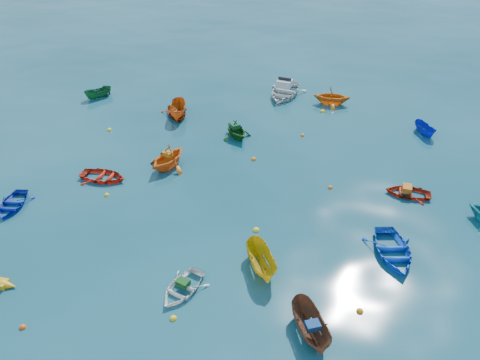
# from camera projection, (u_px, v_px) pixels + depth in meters

# --- Properties ---
(ground) EXTENTS (160.00, 160.00, 0.00)m
(ground) POSITION_uv_depth(u_px,v_px,m) (228.00, 237.00, 25.31)
(ground) COLOR #093642
(ground) RESTS_ON ground
(dinghy_blue_sw) EXTENTS (2.26, 2.98, 0.58)m
(dinghy_blue_sw) POSITION_uv_depth(u_px,v_px,m) (13.00, 207.00, 27.58)
(dinghy_blue_sw) COLOR #0D21AB
(dinghy_blue_sw) RESTS_ON ground
(dinghy_white_near) EXTENTS (2.85, 3.25, 0.56)m
(dinghy_white_near) POSITION_uv_depth(u_px,v_px,m) (182.00, 290.00, 22.09)
(dinghy_white_near) COLOR white
(dinghy_white_near) RESTS_ON ground
(sampan_brown_mid) EXTENTS (2.22, 3.29, 1.19)m
(sampan_brown_mid) POSITION_uv_depth(u_px,v_px,m) (310.00, 334.00, 20.02)
(sampan_brown_mid) COLOR brown
(sampan_brown_mid) RESTS_ON ground
(dinghy_blue_se) EXTENTS (3.09, 3.96, 0.75)m
(dinghy_blue_se) POSITION_uv_depth(u_px,v_px,m) (392.00, 254.00, 24.16)
(dinghy_blue_se) COLOR blue
(dinghy_blue_se) RESTS_ON ground
(dinghy_orange_w) EXTENTS (3.75, 3.96, 1.64)m
(dinghy_orange_w) POSITION_uv_depth(u_px,v_px,m) (169.00, 167.00, 31.29)
(dinghy_orange_w) COLOR orange
(dinghy_orange_w) RESTS_ON ground
(sampan_yellow_mid) EXTENTS (2.22, 3.30, 1.19)m
(sampan_yellow_mid) POSITION_uv_depth(u_px,v_px,m) (261.00, 269.00, 23.29)
(sampan_yellow_mid) COLOR gold
(sampan_yellow_mid) RESTS_ON ground
(dinghy_red_nw) EXTENTS (3.28, 2.53, 0.63)m
(dinghy_red_nw) POSITION_uv_depth(u_px,v_px,m) (104.00, 179.00, 30.03)
(dinghy_red_nw) COLOR red
(dinghy_red_nw) RESTS_ON ground
(sampan_orange_n) EXTENTS (1.64, 3.38, 1.26)m
(sampan_orange_n) POSITION_uv_depth(u_px,v_px,m) (179.00, 116.00, 37.62)
(sampan_orange_n) COLOR #BF5612
(sampan_orange_n) RESTS_ON ground
(dinghy_green_n) EXTENTS (3.36, 3.45, 1.38)m
(dinghy_green_n) POSITION_uv_depth(u_px,v_px,m) (236.00, 137.00, 34.76)
(dinghy_green_n) COLOR #125115
(dinghy_green_n) RESTS_ON ground
(dinghy_red_ne) EXTENTS (2.90, 2.24, 0.56)m
(dinghy_red_ne) POSITION_uv_depth(u_px,v_px,m) (407.00, 195.00, 28.59)
(dinghy_red_ne) COLOR #AB220E
(dinghy_red_ne) RESTS_ON ground
(sampan_blue_far) EXTENTS (1.64, 2.49, 0.90)m
(sampan_blue_far) POSITION_uv_depth(u_px,v_px,m) (424.00, 134.00, 35.17)
(sampan_blue_far) COLOR #0D1FAD
(sampan_blue_far) RESTS_ON ground
(dinghy_red_far) EXTENTS (3.30, 3.70, 0.63)m
(dinghy_red_far) POSITION_uv_depth(u_px,v_px,m) (177.00, 116.00, 37.76)
(dinghy_red_far) COLOR #A82F0E
(dinghy_red_far) RESTS_ON ground
(dinghy_orange_far) EXTENTS (3.14, 2.75, 1.59)m
(dinghy_orange_far) POSITION_uv_depth(u_px,v_px,m) (331.00, 104.00, 39.63)
(dinghy_orange_far) COLOR orange
(dinghy_orange_far) RESTS_ON ground
(sampan_green_far) EXTENTS (2.39, 2.40, 0.95)m
(sampan_green_far) POSITION_uv_depth(u_px,v_px,m) (99.00, 97.00, 40.76)
(sampan_green_far) COLOR #13542A
(sampan_green_far) RESTS_ON ground
(motorboat_white) EXTENTS (4.42, 5.33, 1.56)m
(motorboat_white) POSITION_uv_depth(u_px,v_px,m) (284.00, 95.00, 41.13)
(motorboat_white) COLOR silver
(motorboat_white) RESTS_ON ground
(tarp_green_a) EXTENTS (0.71, 0.64, 0.28)m
(tarp_green_a) POSITION_uv_depth(u_px,v_px,m) (183.00, 283.00, 21.93)
(tarp_green_a) COLOR #114717
(tarp_green_a) RESTS_ON dinghy_white_near
(tarp_blue_a) EXTENTS (0.72, 0.64, 0.29)m
(tarp_blue_a) POSITION_uv_depth(u_px,v_px,m) (313.00, 326.00, 19.49)
(tarp_blue_a) COLOR navy
(tarp_blue_a) RESTS_ON sampan_brown_mid
(tarp_orange_a) EXTENTS (0.72, 0.65, 0.28)m
(tarp_orange_a) POSITION_uv_depth(u_px,v_px,m) (168.00, 154.00, 30.79)
(tarp_orange_a) COLOR #C07313
(tarp_orange_a) RESTS_ON dinghy_orange_w
(tarp_green_b) EXTENTS (0.79, 0.75, 0.31)m
(tarp_green_b) POSITION_uv_depth(u_px,v_px,m) (235.00, 126.00, 34.36)
(tarp_green_b) COLOR #124924
(tarp_green_b) RESTS_ON dinghy_green_n
(tarp_orange_b) EXTENTS (0.62, 0.77, 0.34)m
(tarp_orange_b) POSITION_uv_depth(u_px,v_px,m) (407.00, 188.00, 28.36)
(tarp_orange_b) COLOR #C66214
(tarp_orange_b) RESTS_ON dinghy_red_ne
(buoy_or_a) EXTENTS (0.29, 0.29, 0.29)m
(buoy_or_a) POSITION_uv_depth(u_px,v_px,m) (23.00, 328.00, 20.31)
(buoy_or_a) COLOR #DF4A0C
(buoy_or_a) RESTS_ON ground
(buoy_ye_a) EXTENTS (0.32, 0.32, 0.32)m
(buoy_ye_a) POSITION_uv_depth(u_px,v_px,m) (173.00, 319.00, 20.71)
(buoy_ye_a) COLOR yellow
(buoy_ye_a) RESTS_ON ground
(buoy_or_b) EXTENTS (0.33, 0.33, 0.33)m
(buoy_or_b) POSITION_uv_depth(u_px,v_px,m) (360.00, 312.00, 21.04)
(buoy_or_b) COLOR orange
(buoy_or_b) RESTS_ON ground
(buoy_ye_b) EXTENTS (0.31, 0.31, 0.31)m
(buoy_ye_b) POSITION_uv_depth(u_px,v_px,m) (107.00, 195.00, 28.52)
(buoy_ye_b) COLOR yellow
(buoy_ye_b) RESTS_ON ground
(buoy_or_c) EXTENTS (0.35, 0.35, 0.35)m
(buoy_or_c) POSITION_uv_depth(u_px,v_px,m) (254.00, 160.00, 32.03)
(buoy_or_c) COLOR orange
(buoy_or_c) RESTS_ON ground
(buoy_ye_c) EXTENTS (0.36, 0.36, 0.36)m
(buoy_ye_c) POSITION_uv_depth(u_px,v_px,m) (256.00, 230.00, 25.76)
(buoy_ye_c) COLOR yellow
(buoy_ye_c) RESTS_ON ground
(buoy_or_d) EXTENTS (0.31, 0.31, 0.31)m
(buoy_or_d) POSITION_uv_depth(u_px,v_px,m) (330.00, 188.00, 29.20)
(buoy_or_d) COLOR orange
(buoy_or_d) RESTS_ON ground
(buoy_ye_d) EXTENTS (0.35, 0.35, 0.35)m
(buoy_ye_d) POSITION_uv_depth(u_px,v_px,m) (109.00, 130.00, 35.63)
(buoy_ye_d) COLOR yellow
(buoy_ye_d) RESTS_ON ground
(buoy_or_e) EXTENTS (0.31, 0.31, 0.31)m
(buoy_or_e) POSITION_uv_depth(u_px,v_px,m) (302.00, 136.00, 34.90)
(buoy_or_e) COLOR orange
(buoy_or_e) RESTS_ON ground
(buoy_ye_e) EXTENTS (0.39, 0.39, 0.39)m
(buoy_ye_e) POSITION_uv_depth(u_px,v_px,m) (322.00, 112.00, 38.35)
(buoy_ye_e) COLOR yellow
(buoy_ye_e) RESTS_ON ground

